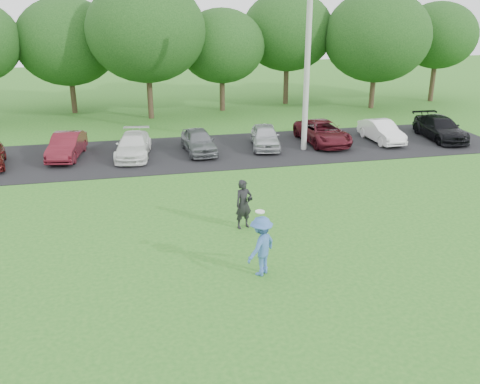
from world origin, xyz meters
name	(u,v)px	position (x,y,z in m)	size (l,w,h in m)	color
ground	(265,275)	(0.00, 0.00, 0.00)	(100.00, 100.00, 0.00)	#25691E
parking_lot	(201,152)	(0.00, 13.00, 0.01)	(32.00, 6.50, 0.03)	black
utility_pole	(307,60)	(5.34, 12.34, 4.58)	(0.28, 0.28, 9.17)	#ACADA7
frisbee_player	(261,246)	(-0.12, 0.10, 0.90)	(1.31, 1.27, 1.98)	#3D66AC
camera_bystander	(244,204)	(0.11, 3.41, 0.87)	(0.73, 0.59, 1.75)	black
parked_cars	(218,140)	(0.90, 12.97, 0.62)	(28.68, 4.91, 1.25)	black
tree_row	(200,38)	(1.51, 22.76, 4.91)	(42.39, 9.85, 8.64)	#38281C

